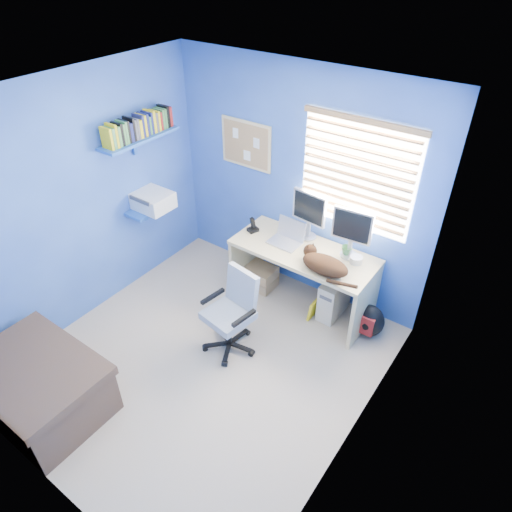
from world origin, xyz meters
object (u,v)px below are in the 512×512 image
Objects in this scene: cat at (325,265)px; laptop at (285,235)px; desk at (302,278)px; office_chair at (232,321)px; tower_pc at (334,297)px.

laptop is at bearing -173.49° from cat.
desk is 0.96m from office_chair.
laptop is (-0.23, -0.01, 0.48)m from desk.
cat is 0.56× the size of office_chair.
desk is 0.61m from cat.
office_chair is at bearing -119.80° from tower_pc.
laptop is 0.87m from tower_pc.
office_chair is (-0.60, -1.02, 0.10)m from tower_pc.
cat is (0.35, -0.20, 0.46)m from desk.
office_chair reaches higher than tower_pc.
laptop is 0.69× the size of cat.
laptop is at bearing 89.83° from office_chair.
laptop reaches higher than tower_pc.
desk is at bearing 3.36° from laptop.
laptop is at bearing -178.37° from desk.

